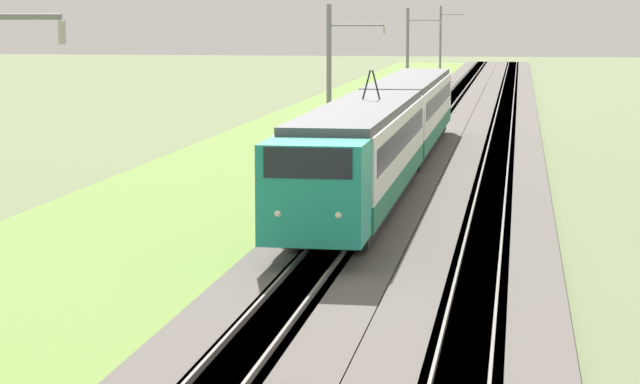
{
  "coord_description": "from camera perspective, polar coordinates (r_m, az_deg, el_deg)",
  "views": [
    {
      "loc": [
        -10.37,
        -5.32,
        7.02
      ],
      "look_at": [
        22.94,
        0.0,
        2.2
      ],
      "focal_mm": 70.0,
      "sensor_mm": 36.0,
      "label": 1
    }
  ],
  "objects": [
    {
      "name": "ballast_main",
      "position": [
        60.99,
        4.02,
        1.64
      ],
      "size": [
        240.0,
        4.4,
        0.3
      ],
      "color": "#605B56",
      "rests_on": "ground"
    },
    {
      "name": "ballast_adjacent",
      "position": [
        60.76,
        8.13,
        1.56
      ],
      "size": [
        240.0,
        4.4,
        0.3
      ],
      "color": "#605B56",
      "rests_on": "ground"
    },
    {
      "name": "track_main",
      "position": [
        60.99,
        4.02,
        1.65
      ],
      "size": [
        240.0,
        1.57,
        0.45
      ],
      "color": "#4C4238",
      "rests_on": "ground"
    },
    {
      "name": "track_adjacent",
      "position": [
        60.76,
        8.13,
        1.57
      ],
      "size": [
        240.0,
        1.57,
        0.45
      ],
      "color": "#4C4238",
      "rests_on": "ground"
    },
    {
      "name": "grass_verge",
      "position": [
        61.69,
        -0.92,
        1.65
      ],
      "size": [
        240.0,
        13.05,
        0.12
      ],
      "color": "olive",
      "rests_on": "ground"
    },
    {
      "name": "passenger_train",
      "position": [
        52.44,
        3.22,
        3.0
      ],
      "size": [
        40.79,
        2.91,
        5.01
      ],
      "rotation": [
        0.0,
        0.0,
        3.14
      ],
      "color": "teal",
      "rests_on": "ground"
    },
    {
      "name": "catenary_mast_mid",
      "position": [
        54.46,
        0.48,
        4.8
      ],
      "size": [
        0.22,
        2.56,
        7.45
      ],
      "color": "slate",
      "rests_on": "ground"
    },
    {
      "name": "catenary_mast_far",
      "position": [
        92.6,
        4.06,
        6.17
      ],
      "size": [
        0.22,
        2.56,
        7.49
      ],
      "color": "slate",
      "rests_on": "ground"
    },
    {
      "name": "catenary_mast_distant",
      "position": [
        130.91,
        5.55,
        6.81
      ],
      "size": [
        0.22,
        2.56,
        7.89
      ],
      "color": "slate",
      "rests_on": "ground"
    }
  ]
}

